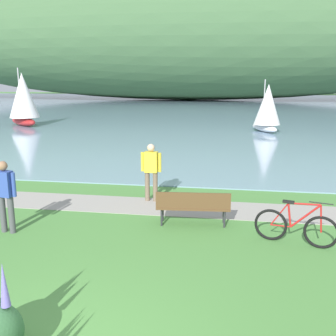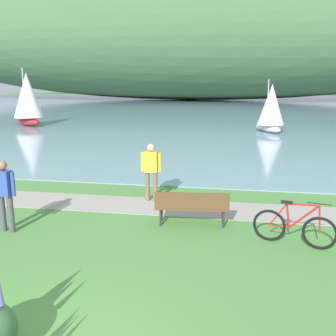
% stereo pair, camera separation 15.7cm
% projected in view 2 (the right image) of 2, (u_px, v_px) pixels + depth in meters
% --- Properties ---
extents(bay_water, '(180.00, 80.00, 0.04)m').
position_uv_depth(bay_water, '(219.00, 106.00, 51.39)').
color(bay_water, '#7A99B2').
rests_on(bay_water, ground).
extents(distant_hillside, '(105.31, 28.00, 21.35)m').
position_uv_depth(distant_hillside, '(193.00, 35.00, 64.75)').
color(distant_hillside, '#42663D').
rests_on(distant_hillside, bay_water).
extents(shoreline_path, '(60.00, 1.50, 0.01)m').
position_uv_depth(shoreline_path, '(152.00, 206.00, 10.99)').
color(shoreline_path, '#A39E93').
rests_on(shoreline_path, ground).
extents(park_bench_near_camera, '(1.83, 0.62, 0.88)m').
position_uv_depth(park_bench_near_camera, '(192.00, 205.00, 9.43)').
color(park_bench_near_camera, brown).
rests_on(park_bench_near_camera, ground).
extents(bicycle_leaning_near_bench, '(1.72, 0.54, 1.01)m').
position_uv_depth(bicycle_leaning_near_bench, '(294.00, 227.00, 8.35)').
color(bicycle_leaning_near_bench, black).
rests_on(bicycle_leaning_near_bench, ground).
extents(person_at_shoreline, '(0.61, 0.24, 1.71)m').
position_uv_depth(person_at_shoreline, '(151.00, 169.00, 11.25)').
color(person_at_shoreline, '#72604C').
rests_on(person_at_shoreline, ground).
extents(person_on_the_grass, '(0.60, 0.28, 1.71)m').
position_uv_depth(person_on_the_grass, '(5.00, 192.00, 8.97)').
color(person_on_the_grass, '#4C4C51').
rests_on(person_on_the_grass, ground).
extents(sailboat_nearest_to_shore, '(2.33, 3.03, 3.47)m').
position_uv_depth(sailboat_nearest_to_shore, '(271.00, 108.00, 25.73)').
color(sailboat_nearest_to_shore, white).
rests_on(sailboat_nearest_to_shore, bay_water).
extents(sailboat_mid_bay, '(3.57, 3.31, 4.33)m').
position_uv_depth(sailboat_mid_bay, '(27.00, 99.00, 29.37)').
color(sailboat_mid_bay, '#B22323').
rests_on(sailboat_mid_bay, bay_water).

